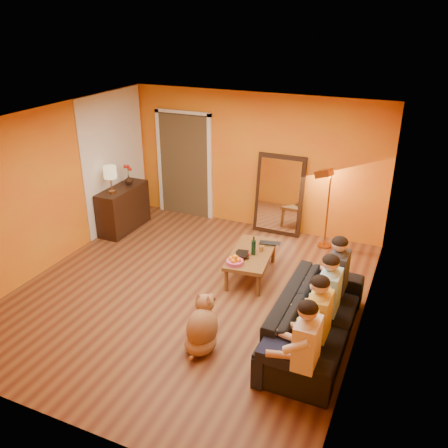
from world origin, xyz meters
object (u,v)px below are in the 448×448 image
at_px(vase, 129,180).
at_px(mirror_frame, 279,195).
at_px(person_mid_left, 318,322).
at_px(person_mid_right, 329,298).
at_px(sideboard, 124,208).
at_px(floor_lamp, 328,210).
at_px(person_far_right, 338,278).
at_px(coffee_table, 251,264).
at_px(laptop, 269,245).
at_px(dog, 202,324).
at_px(table_lamp, 111,180).
at_px(person_far_left, 306,351).
at_px(wine_bottle, 254,246).
at_px(tumbler, 261,248).
at_px(sofa, 315,318).

bearing_deg(vase, mirror_frame, 16.57).
bearing_deg(person_mid_left, person_mid_right, 90.00).
height_order(sideboard, floor_lamp, floor_lamp).
distance_m(person_far_right, vase, 4.64).
xyz_separation_m(person_mid_left, vase, (-4.37, 2.61, 0.32)).
distance_m(mirror_frame, coffee_table, 1.87).
bearing_deg(vase, person_mid_right, -25.27).
bearing_deg(laptop, dog, -102.81).
distance_m(table_lamp, person_far_left, 5.12).
height_order(person_far_right, vase, person_far_right).
height_order(wine_bottle, laptop, wine_bottle).
relative_size(coffee_table, floor_lamp, 0.85).
relative_size(person_far_left, person_far_right, 1.00).
relative_size(floor_lamp, laptop, 4.14).
bearing_deg(mirror_frame, tumbler, -81.64).
distance_m(sofa, dog, 1.44).
height_order(floor_lamp, laptop, floor_lamp).
relative_size(dog, person_mid_right, 0.60).
relative_size(sofa, coffee_table, 1.86).
xyz_separation_m(dog, wine_bottle, (-0.03, 1.89, 0.21)).
bearing_deg(wine_bottle, person_mid_left, -48.86).
bearing_deg(coffee_table, wine_bottle, -51.82).
bearing_deg(wine_bottle, dog, -89.08).
relative_size(table_lamp, person_mid_left, 0.42).
distance_m(dog, tumbler, 2.06).
bearing_deg(person_far_right, dog, -134.89).
bearing_deg(sideboard, laptop, -6.52).
bearing_deg(mirror_frame, laptop, -78.01).
xyz_separation_m(mirror_frame, table_lamp, (-2.79, -1.38, 0.34)).
relative_size(coffee_table, person_far_left, 1.00).
bearing_deg(table_lamp, person_mid_left, -25.27).
height_order(dog, wine_bottle, wine_bottle).
xyz_separation_m(sofa, person_mid_right, (0.13, 0.10, 0.28)).
bearing_deg(table_lamp, sofa, -20.82).
bearing_deg(dog, person_mid_left, 34.04).
xyz_separation_m(person_mid_left, person_mid_right, (0.00, 0.55, 0.00)).
relative_size(tumbler, vase, 0.53).
distance_m(person_mid_left, person_mid_right, 0.55).
relative_size(dog, person_far_right, 0.60).
xyz_separation_m(sideboard, dog, (2.99, -2.64, -0.06)).
bearing_deg(person_far_left, person_far_right, 90.00).
xyz_separation_m(table_lamp, person_far_right, (4.37, -0.96, -0.49)).
xyz_separation_m(sideboard, person_far_right, (4.37, -1.26, 0.18)).
xyz_separation_m(coffee_table, dog, (0.08, -1.94, 0.15)).
distance_m(sofa, vase, 4.80).
bearing_deg(vase, tumbler, -15.36).
height_order(wine_bottle, tumbler, wine_bottle).
height_order(sideboard, wine_bottle, sideboard).
bearing_deg(person_mid_left, sideboard, 151.60).
xyz_separation_m(person_mid_right, person_far_right, (0.00, 0.55, 0.00)).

